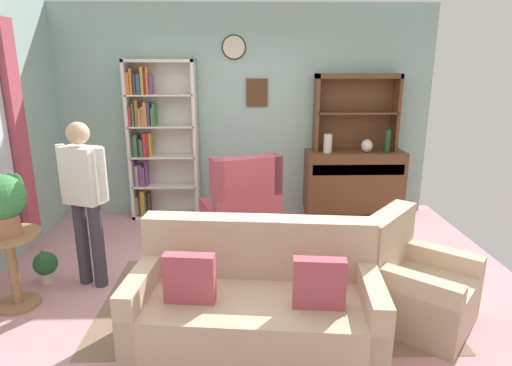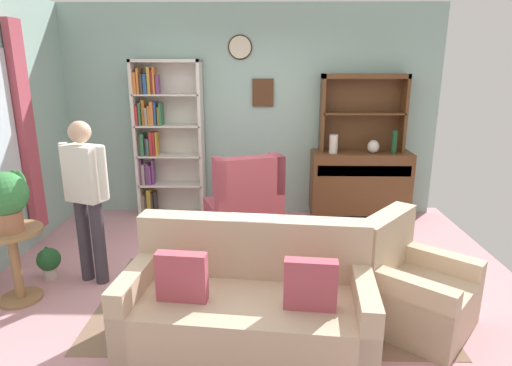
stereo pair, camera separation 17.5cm
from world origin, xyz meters
TOP-DOWN VIEW (x-y plane):
  - ground_plane at (0.00, 0.00)m, footprint 5.40×4.60m
  - wall_back at (-0.00, 2.13)m, footprint 5.00×0.09m
  - area_rug at (0.20, -0.30)m, footprint 2.93×1.63m
  - bookshelf at (-1.18, 1.94)m, footprint 0.90×0.30m
  - sideboard at (1.46, 1.86)m, footprint 1.30×0.45m
  - sideboard_hutch at (1.46, 1.97)m, footprint 1.10×0.26m
  - vase_tall at (1.07, 1.78)m, footprint 0.11×0.11m
  - vase_round at (1.59, 1.79)m, footprint 0.15×0.15m
  - bottle_wine at (1.85, 1.77)m, footprint 0.07×0.07m
  - couch_floral at (0.07, -0.89)m, footprint 1.88×1.03m
  - armchair_floral at (1.37, -0.62)m, footprint 1.08×1.08m
  - wingback_chair at (-0.05, 1.09)m, footprint 1.01×1.02m
  - plant_stand at (-2.00, -0.34)m, footprint 0.52×0.52m
  - potted_plant_large at (-1.99, -0.36)m, footprint 0.37×0.37m
  - potted_plant_small at (-1.93, 0.07)m, footprint 0.22×0.22m
  - person_reading at (-1.47, 0.03)m, footprint 0.51×0.31m
  - coffee_table at (0.13, 0.07)m, footprint 0.80×0.50m
  - book_stack at (0.02, 0.03)m, footprint 0.21×0.14m

SIDE VIEW (x-z plane):
  - ground_plane at x=0.00m, z-range -0.02..0.00m
  - area_rug at x=0.20m, z-range 0.00..0.01m
  - potted_plant_small at x=-1.93m, z-range 0.03..0.34m
  - armchair_floral at x=1.37m, z-range -0.15..0.73m
  - couch_floral at x=0.07m, z-range -0.14..0.76m
  - coffee_table at x=0.13m, z-range 0.14..0.56m
  - wingback_chair at x=-0.05m, z-range -0.14..0.91m
  - plant_stand at x=-2.00m, z-range 0.08..0.75m
  - book_stack at x=0.02m, z-range 0.42..0.47m
  - sideboard at x=1.46m, z-range 0.05..0.97m
  - person_reading at x=-1.47m, z-range 0.13..1.69m
  - potted_plant_large at x=-1.99m, z-range 0.72..1.24m
  - vase_round at x=1.59m, z-range 0.92..1.09m
  - vase_tall at x=1.07m, z-range 0.92..1.16m
  - bookshelf at x=-1.18m, z-range 0.02..2.12m
  - bottle_wine at x=1.85m, z-range 0.92..1.22m
  - wall_back at x=0.00m, z-range 0.01..2.81m
  - sideboard_hutch at x=1.46m, z-range 1.06..2.06m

